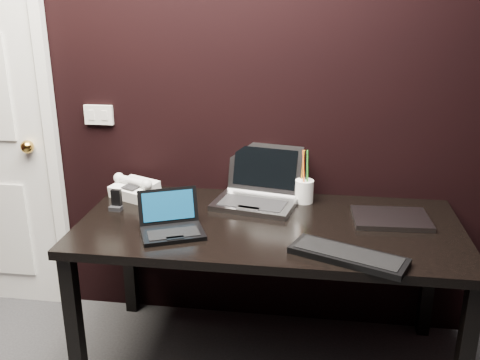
# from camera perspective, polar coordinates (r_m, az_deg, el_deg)

# --- Properties ---
(wall_back) EXTENTS (4.00, 0.00, 4.00)m
(wall_back) POSITION_cam_1_polar(r_m,az_deg,el_deg) (2.66, -2.43, 10.41)
(wall_back) COLOR black
(wall_back) RESTS_ON ground
(wall_switch) EXTENTS (0.15, 0.02, 0.10)m
(wall_switch) POSITION_cam_1_polar(r_m,az_deg,el_deg) (2.86, -14.83, 6.74)
(wall_switch) COLOR silver
(wall_switch) RESTS_ON wall_back
(desk) EXTENTS (1.70, 0.80, 0.74)m
(desk) POSITION_cam_1_polar(r_m,az_deg,el_deg) (2.43, 3.09, -6.29)
(desk) COLOR black
(desk) RESTS_ON ground
(netbook) EXTENTS (0.33, 0.32, 0.17)m
(netbook) POSITION_cam_1_polar(r_m,az_deg,el_deg) (2.31, -7.33, -4.79)
(netbook) COLOR black
(netbook) RESTS_ON desk
(silver_laptop) EXTENTS (0.44, 0.41, 0.26)m
(silver_laptop) POSITION_cam_1_polar(r_m,az_deg,el_deg) (2.61, 1.89, -1.41)
(silver_laptop) COLOR gray
(silver_laptop) RESTS_ON desk
(ext_keyboard) EXTENTS (0.47, 0.31, 0.03)m
(ext_keyboard) POSITION_cam_1_polar(r_m,az_deg,el_deg) (2.12, 11.45, -7.91)
(ext_keyboard) COLOR black
(ext_keyboard) RESTS_ON desk
(closed_laptop) EXTENTS (0.35, 0.26, 0.02)m
(closed_laptop) POSITION_cam_1_polar(r_m,az_deg,el_deg) (2.51, 15.80, -3.97)
(closed_laptop) COLOR gray
(closed_laptop) RESTS_ON desk
(desk_phone) EXTENTS (0.26, 0.25, 0.12)m
(desk_phone) POSITION_cam_1_polar(r_m,az_deg,el_deg) (2.74, -11.21, -0.85)
(desk_phone) COLOR white
(desk_phone) RESTS_ON desk
(mobile_phone) EXTENTS (0.06, 0.05, 0.10)m
(mobile_phone) POSITION_cam_1_polar(r_m,az_deg,el_deg) (2.59, -13.05, -2.33)
(mobile_phone) COLOR black
(mobile_phone) RESTS_ON desk
(pen_cup) EXTENTS (0.10, 0.10, 0.26)m
(pen_cup) POSITION_cam_1_polar(r_m,az_deg,el_deg) (2.63, 6.87, -1.08)
(pen_cup) COLOR white
(pen_cup) RESTS_ON desk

